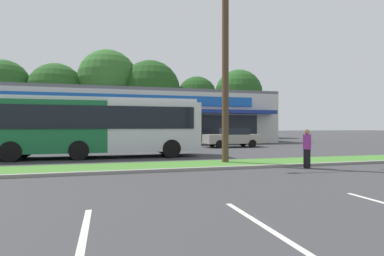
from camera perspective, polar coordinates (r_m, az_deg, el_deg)
The scene contains 15 objects.
grass_median at distance 12.93m, azimuth -6.91°, elevation -7.05°, with size 56.00×2.20×0.12m, color #427A2D.
curb_lip at distance 11.74m, azimuth -5.99°, elevation -7.79°, with size 56.00×0.24×0.12m, color gray.
parking_stripe_2 at distance 5.01m, azimuth 17.86°, elevation -19.55°, with size 0.12×4.80×0.01m, color silver.
storefront_building at distance 34.24m, azimuth -12.74°, elevation 1.93°, with size 31.50×12.36×5.41m.
tree_left at distance 46.42m, azimuth -31.41°, elevation 6.75°, with size 6.45×6.45×10.22m.
tree_mid_left at distance 45.27m, azimuth -23.74°, elevation 6.24°, with size 7.37×7.37×10.13m.
tree_mid at distance 45.04m, azimuth -15.24°, elevation 8.61°, with size 8.22×8.22×12.37m.
tree_mid_right at distance 44.47m, azimuth -7.68°, elevation 6.92°, with size 8.39×8.39×11.07m.
tree_right at distance 46.19m, azimuth 0.90°, elevation 5.82°, with size 5.92×5.92×9.16m.
tree_far_right at distance 48.37m, azimuth 8.59°, elevation 6.34°, with size 7.22×7.22×10.46m.
utility_pole at distance 14.44m, azimuth 5.64°, elevation 16.57°, with size 3.02×2.40×10.81m.
city_bus at distance 17.77m, azimuth -17.07°, elevation 0.44°, with size 11.31×2.77×3.25m.
car_0 at distance 25.14m, azimuth -30.35°, elevation -1.81°, with size 4.61×1.98×1.60m.
car_1 at distance 25.94m, azimuth 7.45°, elevation -1.72°, with size 4.59×2.02×1.60m.
pedestrian_near_bench at distance 13.54m, azimuth 20.43°, elevation -3.56°, with size 0.32×0.32×1.60m.
Camera 1 is at (-1.95, 1.32, 1.70)m, focal length 28.92 mm.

